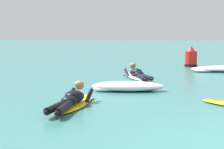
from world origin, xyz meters
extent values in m
plane|color=#387A75|center=(0.00, 10.00, 0.00)|extent=(120.00, 120.00, 0.00)
ellipsoid|color=yellow|center=(-3.36, 2.80, 0.04)|extent=(0.76, 2.16, 0.07)
ellipsoid|color=yellow|center=(-3.26, 3.80, 0.05)|extent=(0.22, 0.22, 0.06)
ellipsoid|color=black|center=(-3.36, 2.85, 0.20)|extent=(0.46, 0.68, 0.34)
ellipsoid|color=black|center=(-3.40, 2.48, 0.17)|extent=(0.37, 0.31, 0.20)
cylinder|color=black|center=(-3.53, 1.92, 0.14)|extent=(0.27, 0.86, 0.14)
ellipsoid|color=black|center=(-3.60, 1.50, 0.14)|extent=(0.12, 0.23, 0.08)
cylinder|color=black|center=(-3.37, 1.90, 0.14)|extent=(0.18, 0.85, 0.14)
ellipsoid|color=black|center=(-3.39, 1.48, 0.14)|extent=(0.12, 0.23, 0.08)
cylinder|color=black|center=(-3.54, 3.23, 0.12)|extent=(0.15, 0.62, 0.35)
sphere|color=tan|center=(-3.50, 3.62, 0.02)|extent=(0.09, 0.09, 0.09)
cylinder|color=black|center=(-3.10, 3.16, 0.12)|extent=(0.15, 0.62, 0.35)
sphere|color=tan|center=(-3.07, 3.53, 0.02)|extent=(0.09, 0.09, 0.09)
sphere|color=tan|center=(-3.32, 3.23, 0.38)|extent=(0.21, 0.21, 0.21)
ellipsoid|color=#AD894C|center=(-3.32, 3.21, 0.41)|extent=(0.24, 0.22, 0.16)
ellipsoid|color=white|center=(-2.20, 7.89, 0.04)|extent=(1.21, 2.41, 0.07)
ellipsoid|color=white|center=(-2.54, 8.97, 0.05)|extent=(0.24, 0.25, 0.06)
ellipsoid|color=black|center=(-2.21, 7.94, 0.20)|extent=(0.60, 0.81, 0.35)
ellipsoid|color=black|center=(-2.09, 7.54, 0.17)|extent=(0.41, 0.37, 0.20)
cylinder|color=black|center=(-1.99, 6.97, 0.14)|extent=(0.34, 0.86, 0.14)
ellipsoid|color=black|center=(-1.88, 6.55, 0.14)|extent=(0.16, 0.24, 0.08)
cylinder|color=black|center=(-1.83, 7.01, 0.14)|extent=(0.44, 0.84, 0.14)
ellipsoid|color=black|center=(-1.68, 6.62, 0.14)|extent=(0.16, 0.24, 0.08)
cylinder|color=black|center=(-2.54, 8.25, 0.12)|extent=(0.25, 0.55, 0.32)
sphere|color=#8C6647|center=(-2.65, 8.60, 0.02)|extent=(0.09, 0.09, 0.09)
cylinder|color=black|center=(-2.12, 8.37, 0.12)|extent=(0.25, 0.55, 0.32)
sphere|color=#8C6647|center=(-2.22, 8.69, 0.02)|extent=(0.09, 0.09, 0.09)
sphere|color=#8C6647|center=(-2.34, 8.34, 0.38)|extent=(0.21, 0.21, 0.21)
ellipsoid|color=#AD894C|center=(-2.33, 8.32, 0.41)|extent=(0.27, 0.26, 0.16)
ellipsoid|color=white|center=(-2.32, 4.95, 0.13)|extent=(1.98, 0.84, 0.26)
ellipsoid|color=white|center=(-1.85, 5.09, 0.09)|extent=(0.77, 0.53, 0.18)
ellipsoid|color=white|center=(-2.90, 4.85, 0.07)|extent=(0.75, 0.47, 0.15)
ellipsoid|color=white|center=(0.54, 10.20, 0.07)|extent=(1.22, 0.89, 0.13)
cylinder|color=red|center=(0.15, 12.52, 0.35)|extent=(0.55, 0.55, 0.71)
cone|color=red|center=(0.15, 12.52, 0.83)|extent=(0.38, 0.38, 0.24)
cylinder|color=black|center=(0.15, 12.52, 0.06)|extent=(0.58, 0.58, 0.12)
camera|label=1|loc=(-1.77, -5.08, 1.57)|focal=60.76mm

